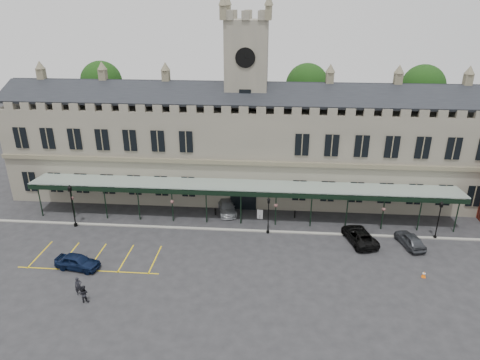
# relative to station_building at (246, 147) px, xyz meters

# --- Properties ---
(ground) EXTENTS (140.00, 140.00, 0.00)m
(ground) POSITION_rel_station_building_xyz_m (0.00, -15.91, -6.47)
(ground) COLOR #232325
(station_building) EXTENTS (60.00, 10.36, 17.30)m
(station_building) POSITION_rel_station_building_xyz_m (0.00, 0.00, 0.00)
(station_building) COLOR #6A6558
(station_building) RESTS_ON ground
(clock_tower) EXTENTS (5.60, 5.60, 24.80)m
(clock_tower) POSITION_rel_station_building_xyz_m (0.00, 0.09, 6.64)
(clock_tower) COLOR #6A6558
(clock_tower) RESTS_ON ground
(canopy) EXTENTS (50.00, 4.10, 4.30)m
(canopy) POSITION_rel_station_building_xyz_m (0.00, -8.45, -4.06)
(canopy) COLOR #8C9E93
(canopy) RESTS_ON ground
(kerb) EXTENTS (60.00, 0.40, 0.12)m
(kerb) POSITION_rel_station_building_xyz_m (0.00, -10.41, -6.41)
(kerb) COLOR gray
(kerb) RESTS_ON ground
(parking_markings) EXTENTS (16.00, 6.00, 0.01)m
(parking_markings) POSITION_rel_station_building_xyz_m (-14.00, -17.41, -6.47)
(parking_markings) COLOR gold
(parking_markings) RESTS_ON ground
(tree_behind_left) EXTENTS (6.00, 6.00, 16.00)m
(tree_behind_left) POSITION_rel_station_building_xyz_m (-22.00, 9.09, 6.35)
(tree_behind_left) COLOR #332314
(tree_behind_left) RESTS_ON ground
(tree_behind_mid) EXTENTS (6.00, 6.00, 16.00)m
(tree_behind_mid) POSITION_rel_station_building_xyz_m (8.00, 9.09, 6.35)
(tree_behind_mid) COLOR #332314
(tree_behind_mid) RESTS_ON ground
(tree_behind_right) EXTENTS (6.00, 6.00, 16.00)m
(tree_behind_right) POSITION_rel_station_building_xyz_m (24.00, 9.09, 6.35)
(tree_behind_right) COLOR #332314
(tree_behind_right) RESTS_ON ground
(lamp_post_left) EXTENTS (0.49, 0.49, 5.19)m
(lamp_post_left) POSITION_rel_station_building_xyz_m (-18.94, -10.86, -3.39)
(lamp_post_left) COLOR black
(lamp_post_left) RESTS_ON ground
(lamp_post_mid) EXTENTS (0.41, 0.41, 4.39)m
(lamp_post_mid) POSITION_rel_station_building_xyz_m (3.19, -10.64, -3.87)
(lamp_post_mid) COLOR black
(lamp_post_mid) RESTS_ON ground
(lamp_post_right) EXTENTS (0.43, 0.43, 4.51)m
(lamp_post_right) POSITION_rel_station_building_xyz_m (21.41, -10.39, -3.80)
(lamp_post_right) COLOR black
(lamp_post_right) RESTS_ON ground
(traffic_cone) EXTENTS (0.40, 0.40, 0.63)m
(traffic_cone) POSITION_rel_station_building_xyz_m (17.95, -17.79, -6.16)
(traffic_cone) COLOR #FF6308
(traffic_cone) RESTS_ON ground
(sign_board) EXTENTS (0.69, 0.18, 1.19)m
(sign_board) POSITION_rel_station_building_xyz_m (2.17, -7.37, -5.89)
(sign_board) COLOR black
(sign_board) RESTS_ON ground
(bollard_left) EXTENTS (0.16, 0.16, 0.89)m
(bollard_left) POSITION_rel_station_building_xyz_m (-3.26, -6.74, -6.02)
(bollard_left) COLOR black
(bollard_left) RESTS_ON ground
(bollard_right) EXTENTS (0.16, 0.16, 0.93)m
(bollard_right) POSITION_rel_station_building_xyz_m (6.31, -6.77, -6.00)
(bollard_right) COLOR black
(bollard_right) RESTS_ON ground
(car_left_a) EXTENTS (4.59, 2.44, 1.49)m
(car_left_a) POSITION_rel_station_building_xyz_m (-15.00, -19.02, -5.72)
(car_left_a) COLOR #0B1632
(car_left_a) RESTS_ON ground
(car_taxi) EXTENTS (3.02, 5.13, 1.40)m
(car_taxi) POSITION_rel_station_building_xyz_m (-1.94, -5.91, -5.77)
(car_taxi) COLOR #9A9DA2
(car_taxi) RESTS_ON ground
(car_van) EXTENTS (3.77, 5.75, 1.47)m
(car_van) POSITION_rel_station_building_xyz_m (13.00, -11.75, -5.73)
(car_van) COLOR black
(car_van) RESTS_ON ground
(car_right_a) EXTENTS (2.72, 4.56, 1.45)m
(car_right_a) POSITION_rel_station_building_xyz_m (18.18, -12.16, -5.74)
(car_right_a) COLOR #35383C
(car_right_a) RESTS_ON ground
(person_a) EXTENTS (0.75, 0.71, 1.71)m
(person_a) POSITION_rel_station_building_xyz_m (-13.20, -22.85, -5.61)
(person_a) COLOR black
(person_a) RESTS_ON ground
(person_b) EXTENTS (0.84, 0.67, 1.64)m
(person_b) POSITION_rel_station_building_xyz_m (-12.30, -23.82, -5.65)
(person_b) COLOR black
(person_b) RESTS_ON ground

